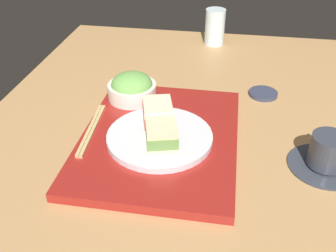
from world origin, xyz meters
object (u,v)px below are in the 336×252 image
(sandwich_plate, at_px, (160,137))
(coffee_cup, at_px, (327,154))
(sandwich_far, at_px, (161,134))
(chopsticks_pair, at_px, (92,129))
(salad_bowl, at_px, (132,88))
(drinking_glass, at_px, (215,27))
(sandwich_near, at_px, (158,114))
(small_sauce_dish, at_px, (263,94))

(sandwich_plate, distance_m, coffee_cup, 0.34)
(sandwich_far, bearing_deg, chopsticks_pair, -104.85)
(sandwich_far, distance_m, salad_bowl, 0.23)
(sandwich_plate, bearing_deg, drinking_glass, 172.96)
(chopsticks_pair, distance_m, coffee_cup, 0.49)
(sandwich_plate, xyz_separation_m, sandwich_far, (0.03, 0.01, 0.03))
(chopsticks_pair, bearing_deg, sandwich_plate, 86.22)
(sandwich_near, relative_size, drinking_glass, 0.80)
(salad_bowl, bearing_deg, coffee_cup, 68.51)
(sandwich_plate, relative_size, sandwich_far, 2.43)
(sandwich_near, relative_size, salad_bowl, 0.78)
(coffee_cup, bearing_deg, drinking_glass, -156.85)
(salad_bowl, relative_size, chopsticks_pair, 0.61)
(sandwich_far, height_order, coffee_cup, sandwich_far)
(sandwich_far, relative_size, salad_bowl, 0.77)
(sandwich_near, relative_size, sandwich_far, 1.02)
(coffee_cup, bearing_deg, sandwich_far, -85.55)
(drinking_glass, bearing_deg, sandwich_near, -8.39)
(sandwich_near, bearing_deg, chopsticks_pair, -80.90)
(sandwich_near, distance_m, salad_bowl, 0.16)
(sandwich_near, distance_m, small_sauce_dish, 0.34)
(sandwich_near, bearing_deg, coffee_cup, 83.30)
(small_sauce_dish, bearing_deg, sandwich_plate, -40.24)
(coffee_cup, distance_m, drinking_glass, 0.67)
(sandwich_plate, relative_size, coffee_cup, 1.55)
(sandwich_plate, height_order, salad_bowl, salad_bowl)
(coffee_cup, bearing_deg, chopsticks_pair, -92.07)
(sandwich_plate, height_order, small_sauce_dish, sandwich_plate)
(chopsticks_pair, relative_size, small_sauce_dish, 2.62)
(sandwich_far, xyz_separation_m, drinking_glass, (-0.64, 0.07, -0.00))
(sandwich_near, xyz_separation_m, sandwich_far, (0.07, 0.02, -0.00))
(sandwich_plate, relative_size, salad_bowl, 1.87)
(sandwich_plate, xyz_separation_m, drinking_glass, (-0.61, 0.07, 0.03))
(sandwich_plate, distance_m, small_sauce_dish, 0.35)
(drinking_glass, relative_size, small_sauce_dish, 1.57)
(sandwich_plate, height_order, coffee_cup, coffee_cup)
(salad_bowl, relative_size, small_sauce_dish, 1.60)
(sandwich_near, xyz_separation_m, drinking_glass, (-0.57, 0.08, -0.00))
(sandwich_plate, xyz_separation_m, salad_bowl, (-0.16, -0.10, 0.02))
(sandwich_plate, distance_m, salad_bowl, 0.19)
(sandwich_far, height_order, drinking_glass, drinking_glass)
(sandwich_plate, relative_size, drinking_glass, 1.91)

